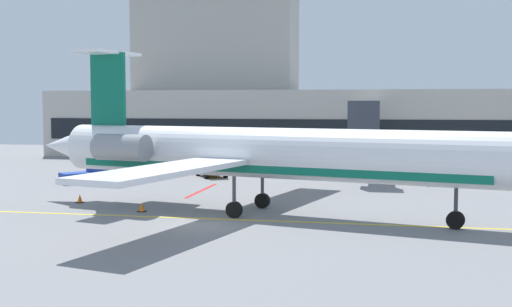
% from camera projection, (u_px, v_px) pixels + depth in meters
% --- Properties ---
extents(ground, '(120.00, 120.00, 0.11)m').
position_uv_depth(ground, '(203.00, 226.00, 33.92)').
color(ground, slate).
extents(terminal_building, '(55.09, 13.24, 20.01)m').
position_uv_depth(terminal_building, '(259.00, 100.00, 80.35)').
color(terminal_building, '#B7B2A8').
rests_on(terminal_building, ground).
extents(jet_bridge_west, '(2.40, 21.99, 6.51)m').
position_uv_depth(jet_bridge_west, '(367.00, 116.00, 59.70)').
color(jet_bridge_west, silver).
rests_on(jet_bridge_west, ground).
extents(regional_jet, '(32.18, 25.86, 9.58)m').
position_uv_depth(regional_jet, '(260.00, 153.00, 37.20)').
color(regional_jet, white).
rests_on(regional_jet, ground).
extents(baggage_tug, '(4.22, 3.40, 1.94)m').
position_uv_depth(baggage_tug, '(445.00, 172.00, 51.45)').
color(baggage_tug, '#E5B20C').
rests_on(baggage_tug, ground).
extents(pushback_tractor, '(3.37, 3.86, 1.80)m').
position_uv_depth(pushback_tractor, '(213.00, 167.00, 56.10)').
color(pushback_tractor, '#E5B20C').
rests_on(pushback_tractor, ground).
extents(belt_loader, '(3.82, 3.96, 1.97)m').
position_uv_depth(belt_loader, '(91.00, 171.00, 52.38)').
color(belt_loader, '#19389E').
rests_on(belt_loader, ground).
extents(fuel_tank, '(7.81, 3.13, 2.82)m').
position_uv_depth(fuel_tank, '(462.00, 155.00, 60.93)').
color(fuel_tank, white).
rests_on(fuel_tank, ground).
extents(safety_cone_alpha, '(0.47, 0.47, 0.55)m').
position_uv_depth(safety_cone_alpha, '(142.00, 207.00, 38.12)').
color(safety_cone_alpha, orange).
rests_on(safety_cone_alpha, ground).
extents(safety_cone_bravo, '(0.47, 0.47, 0.55)m').
position_uv_depth(safety_cone_bravo, '(80.00, 199.00, 41.58)').
color(safety_cone_bravo, orange).
rests_on(safety_cone_bravo, ground).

